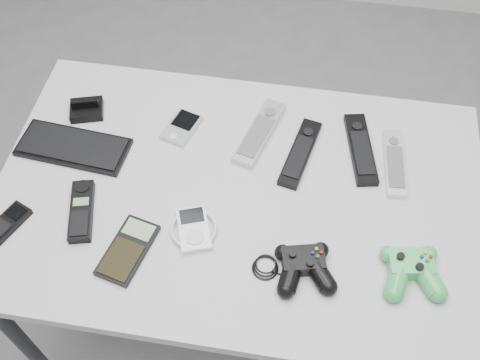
# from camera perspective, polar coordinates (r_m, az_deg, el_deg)

# --- Properties ---
(floor) EXTENTS (3.50, 3.50, 0.00)m
(floor) POSITION_cam_1_polar(r_m,az_deg,el_deg) (1.98, -2.93, -12.54)
(floor) COLOR slate
(floor) RESTS_ON ground
(desk) EXTENTS (1.12, 0.72, 0.75)m
(desk) POSITION_cam_1_polar(r_m,az_deg,el_deg) (1.34, -0.22, -2.92)
(desk) COLOR #98989B
(desk) RESTS_ON floor
(pda_keyboard) EXTENTS (0.28, 0.14, 0.02)m
(pda_keyboard) POSITION_cam_1_polar(r_m,az_deg,el_deg) (1.42, -16.57, 3.26)
(pda_keyboard) COLOR black
(pda_keyboard) RESTS_ON desk
(dock_bracket) EXTENTS (0.10, 0.09, 0.04)m
(dock_bracket) POSITION_cam_1_polar(r_m,az_deg,el_deg) (1.48, -15.40, 7.20)
(dock_bracket) COLOR black
(dock_bracket) RESTS_ON desk
(pda) EXTENTS (0.09, 0.12, 0.02)m
(pda) POSITION_cam_1_polar(r_m,az_deg,el_deg) (1.41, -5.96, 5.37)
(pda) COLOR #A9AAB0
(pda) RESTS_ON desk
(remote_silver_a) EXTENTS (0.11, 0.22, 0.02)m
(remote_silver_a) POSITION_cam_1_polar(r_m,az_deg,el_deg) (1.39, 2.00, 4.87)
(remote_silver_a) COLOR #A9AAB0
(remote_silver_a) RESTS_ON desk
(remote_black_a) EXTENTS (0.09, 0.21, 0.02)m
(remote_black_a) POSITION_cam_1_polar(r_m,az_deg,el_deg) (1.35, 6.15, 2.79)
(remote_black_a) COLOR black
(remote_black_a) RESTS_ON desk
(remote_black_b) EXTENTS (0.09, 0.22, 0.02)m
(remote_black_b) POSITION_cam_1_polar(r_m,az_deg,el_deg) (1.38, 12.17, 3.16)
(remote_black_b) COLOR black
(remote_black_b) RESTS_ON desk
(remote_silver_b) EXTENTS (0.06, 0.20, 0.02)m
(remote_silver_b) POSITION_cam_1_polar(r_m,az_deg,el_deg) (1.38, 15.43, 1.76)
(remote_silver_b) COLOR silver
(remote_silver_b) RESTS_ON desk
(mobile_phone) EXTENTS (0.09, 0.12, 0.02)m
(mobile_phone) POSITION_cam_1_polar(r_m,az_deg,el_deg) (1.34, -22.59, -4.08)
(mobile_phone) COLOR black
(mobile_phone) RESTS_ON desk
(cordless_handset) EXTENTS (0.09, 0.16, 0.02)m
(cordless_handset) POSITION_cam_1_polar(r_m,az_deg,el_deg) (1.30, -15.81, -3.03)
(cordless_handset) COLOR black
(cordless_handset) RESTS_ON desk
(calculator) EXTENTS (0.11, 0.17, 0.02)m
(calculator) POSITION_cam_1_polar(r_m,az_deg,el_deg) (1.23, -11.33, -6.96)
(calculator) COLOR black
(calculator) RESTS_ON desk
(mp3_player) EXTENTS (0.13, 0.14, 0.02)m
(mp3_player) POSITION_cam_1_polar(r_m,az_deg,el_deg) (1.23, -4.72, -4.97)
(mp3_player) COLOR silver
(mp3_player) RESTS_ON desk
(controller_black) EXTENTS (0.24, 0.18, 0.04)m
(controller_black) POSITION_cam_1_polar(r_m,az_deg,el_deg) (1.18, 6.53, -8.63)
(controller_black) COLOR black
(controller_black) RESTS_ON desk
(controller_green) EXTENTS (0.15, 0.16, 0.04)m
(controller_green) POSITION_cam_1_polar(r_m,az_deg,el_deg) (1.22, 17.06, -8.66)
(controller_green) COLOR green
(controller_green) RESTS_ON desk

